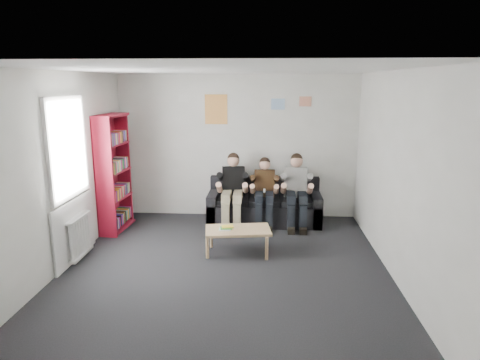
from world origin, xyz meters
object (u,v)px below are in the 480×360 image
(person_middle, at_px, (264,192))
(person_right, at_px, (296,191))
(coffee_table, at_px, (238,232))
(bookshelf, at_px, (114,173))
(person_left, at_px, (233,190))
(sofa, at_px, (264,207))

(person_middle, bearing_deg, person_right, -1.07)
(person_right, bearing_deg, person_middle, -172.42)
(coffee_table, height_order, person_right, person_right)
(bookshelf, bearing_deg, person_left, 15.37)
(bookshelf, distance_m, person_left, 2.09)
(person_left, xyz_separation_m, person_right, (1.15, -0.00, 0.00))
(person_left, height_order, person_right, person_right)
(bookshelf, relative_size, person_left, 1.56)
(coffee_table, bearing_deg, sofa, 76.11)
(bookshelf, height_order, person_left, bookshelf)
(bookshelf, relative_size, person_middle, 1.65)
(sofa, xyz_separation_m, coffee_table, (-0.38, -1.56, 0.06))
(person_left, bearing_deg, person_right, -7.00)
(sofa, distance_m, person_middle, 0.38)
(coffee_table, distance_m, person_middle, 1.45)
(person_middle, xyz_separation_m, person_right, (0.57, -0.00, 0.03))
(sofa, height_order, coffee_table, sofa)
(sofa, relative_size, coffee_table, 2.12)
(coffee_table, height_order, person_middle, person_middle)
(person_left, bearing_deg, coffee_table, -89.15)
(person_left, bearing_deg, sofa, 11.73)
(bookshelf, height_order, coffee_table, bookshelf)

